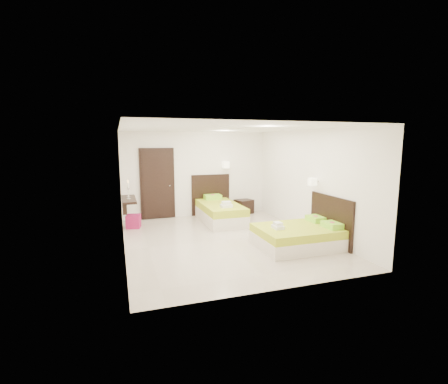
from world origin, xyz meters
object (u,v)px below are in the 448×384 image
object	(u,v)px
bed_double	(300,235)
nightstand	(244,206)
bed_single	(219,211)
ottoman	(133,221)

from	to	relation	value
bed_double	nightstand	xyz separation A→B (m)	(0.07, 3.54, -0.04)
nightstand	bed_single	bearing A→B (deg)	-163.18
bed_single	bed_double	distance (m)	2.97
bed_double	nightstand	distance (m)	3.54
nightstand	bed_double	bearing A→B (deg)	-109.34
bed_single	ottoman	world-z (taller)	bed_single
bed_single	ottoman	xyz separation A→B (m)	(-2.43, 0.01, -0.13)
bed_single	nightstand	bearing A→B (deg)	34.97
nightstand	ottoman	size ratio (longest dim) A/B	1.42
bed_single	ottoman	bearing A→B (deg)	179.79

